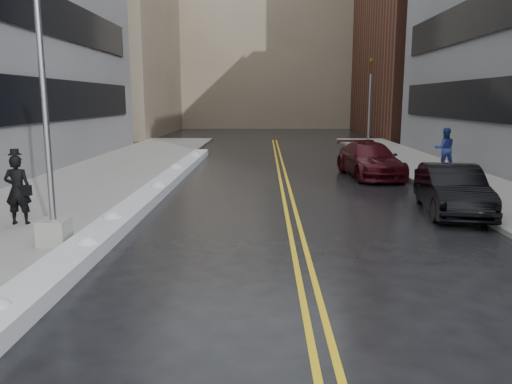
{
  "coord_description": "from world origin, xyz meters",
  "views": [
    {
      "loc": [
        1.67,
        -9.29,
        3.53
      ],
      "look_at": [
        1.45,
        2.69,
        1.3
      ],
      "focal_mm": 35.0,
      "sensor_mm": 36.0,
      "label": 1
    }
  ],
  "objects_px": {
    "traffic_signal": "(370,101)",
    "pedestrian_east": "(445,149)",
    "lamppost": "(48,144)",
    "fire_hydrant": "(453,177)",
    "pedestrian_fedora": "(18,190)",
    "car_black": "(452,190)",
    "car_maroon": "(370,160)"
  },
  "relations": [
    {
      "from": "lamppost",
      "to": "pedestrian_fedora",
      "type": "xyz_separation_m",
      "value": [
        -1.77,
        1.95,
        -1.43
      ]
    },
    {
      "from": "car_black",
      "to": "car_maroon",
      "type": "relative_size",
      "value": 0.86
    },
    {
      "from": "fire_hydrant",
      "to": "traffic_signal",
      "type": "bearing_deg",
      "value": 92.05
    },
    {
      "from": "pedestrian_east",
      "to": "pedestrian_fedora",
      "type": "bearing_deg",
      "value": 40.32
    },
    {
      "from": "lamppost",
      "to": "pedestrian_fedora",
      "type": "distance_m",
      "value": 2.99
    },
    {
      "from": "traffic_signal",
      "to": "pedestrian_east",
      "type": "relative_size",
      "value": 2.96
    },
    {
      "from": "traffic_signal",
      "to": "pedestrian_east",
      "type": "bearing_deg",
      "value": -77.56
    },
    {
      "from": "lamppost",
      "to": "traffic_signal",
      "type": "bearing_deg",
      "value": 61.79
    },
    {
      "from": "lamppost",
      "to": "fire_hydrant",
      "type": "relative_size",
      "value": 10.45
    },
    {
      "from": "pedestrian_fedora",
      "to": "pedestrian_east",
      "type": "bearing_deg",
      "value": -149.72
    },
    {
      "from": "traffic_signal",
      "to": "pedestrian_east",
      "type": "distance_m",
      "value": 9.3
    },
    {
      "from": "traffic_signal",
      "to": "pedestrian_east",
      "type": "height_order",
      "value": "traffic_signal"
    },
    {
      "from": "lamppost",
      "to": "car_black",
      "type": "relative_size",
      "value": 1.65
    },
    {
      "from": "fire_hydrant",
      "to": "pedestrian_fedora",
      "type": "relative_size",
      "value": 0.38
    },
    {
      "from": "lamppost",
      "to": "pedestrian_fedora",
      "type": "height_order",
      "value": "lamppost"
    },
    {
      "from": "fire_hydrant",
      "to": "pedestrian_fedora",
      "type": "height_order",
      "value": "pedestrian_fedora"
    },
    {
      "from": "car_maroon",
      "to": "pedestrian_east",
      "type": "bearing_deg",
      "value": 15.34
    },
    {
      "from": "fire_hydrant",
      "to": "pedestrian_east",
      "type": "relative_size",
      "value": 0.36
    },
    {
      "from": "lamppost",
      "to": "pedestrian_east",
      "type": "height_order",
      "value": "lamppost"
    },
    {
      "from": "car_black",
      "to": "car_maroon",
      "type": "xyz_separation_m",
      "value": [
        -0.98,
        7.6,
        0.02
      ]
    },
    {
      "from": "car_black",
      "to": "lamppost",
      "type": "bearing_deg",
      "value": -151.76
    },
    {
      "from": "pedestrian_east",
      "to": "car_maroon",
      "type": "bearing_deg",
      "value": 25.08
    },
    {
      "from": "fire_hydrant",
      "to": "lamppost",
      "type": "bearing_deg",
      "value": -146.96
    },
    {
      "from": "car_black",
      "to": "pedestrian_east",
      "type": "bearing_deg",
      "value": 79.45
    },
    {
      "from": "lamppost",
      "to": "car_maroon",
      "type": "distance_m",
      "value": 15.38
    },
    {
      "from": "car_maroon",
      "to": "fire_hydrant",
      "type": "bearing_deg",
      "value": -61.52
    },
    {
      "from": "lamppost",
      "to": "pedestrian_east",
      "type": "xyz_separation_m",
      "value": [
        13.74,
        13.19,
        -1.37
      ]
    },
    {
      "from": "pedestrian_fedora",
      "to": "car_maroon",
      "type": "height_order",
      "value": "pedestrian_fedora"
    },
    {
      "from": "lamppost",
      "to": "car_black",
      "type": "xyz_separation_m",
      "value": [
        10.8,
        4.11,
        -1.77
      ]
    },
    {
      "from": "car_maroon",
      "to": "traffic_signal",
      "type": "bearing_deg",
      "value": 73.74
    },
    {
      "from": "traffic_signal",
      "to": "pedestrian_east",
      "type": "xyz_separation_m",
      "value": [
        1.94,
        -8.81,
        -2.24
      ]
    },
    {
      "from": "lamppost",
      "to": "fire_hydrant",
      "type": "distance_m",
      "value": 14.81
    }
  ]
}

